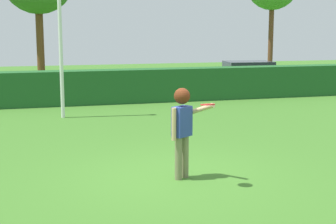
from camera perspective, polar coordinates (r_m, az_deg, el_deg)
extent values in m
plane|color=#3B6F25|center=(10.16, 0.73, -7.25)|extent=(60.00, 60.00, 0.00)
cylinder|color=#757450|center=(10.04, 1.91, -4.95)|extent=(0.14, 0.14, 0.84)
cylinder|color=#757450|center=(9.89, 1.17, -5.17)|extent=(0.14, 0.14, 0.84)
cube|color=#2A3D90|center=(9.81, 1.56, -1.05)|extent=(0.44, 0.39, 0.58)
cylinder|color=tan|center=(9.78, 3.70, 0.33)|extent=(0.41, 0.56, 0.30)
cylinder|color=tan|center=(9.64, 0.66, -1.36)|extent=(0.09, 0.09, 0.62)
sphere|color=tan|center=(9.74, 1.57, 1.61)|extent=(0.22, 0.22, 0.22)
sphere|color=#542411|center=(9.73, 1.57, 1.79)|extent=(0.31, 0.31, 0.31)
cylinder|color=red|center=(9.20, 4.44, 0.83)|extent=(0.27, 0.27, 0.05)
cylinder|color=silver|center=(16.69, -11.93, 9.57)|extent=(0.12, 0.12, 6.00)
cube|color=#1F5524|center=(19.72, -7.45, 2.79)|extent=(21.86, 0.90, 1.29)
cube|color=#B7B7BC|center=(25.20, 8.91, 4.06)|extent=(4.34, 2.09, 0.55)
cube|color=#2D333D|center=(25.16, 8.94, 5.14)|extent=(2.34, 1.76, 0.40)
cylinder|color=black|center=(26.52, 11.31, 3.66)|extent=(0.61, 0.16, 0.60)
cylinder|color=black|center=(24.96, 12.72, 3.26)|extent=(0.61, 0.16, 0.60)
cylinder|color=black|center=(25.60, 5.15, 3.61)|extent=(0.61, 0.16, 0.60)
cylinder|color=black|center=(23.98, 6.22, 3.19)|extent=(0.61, 0.16, 0.60)
cylinder|color=brown|center=(30.50, 11.36, 8.01)|extent=(0.29, 0.29, 4.43)
cylinder|color=brown|center=(29.08, -14.04, 7.76)|extent=(0.41, 0.41, 4.34)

